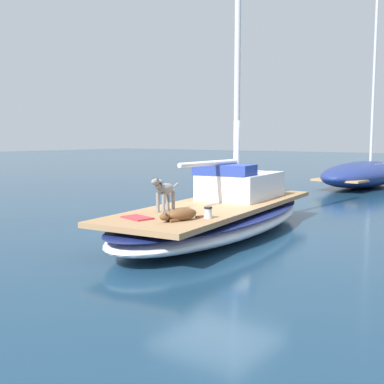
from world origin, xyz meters
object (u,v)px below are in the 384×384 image
(deck_winch, at_px, (208,213))
(deck_towel, at_px, (137,218))
(moored_boat_far_astern, at_px, (364,173))
(dog_brown, at_px, (181,215))
(sailboat_main, at_px, (219,218))
(dog_grey, at_px, (164,190))

(deck_winch, height_order, deck_towel, deck_winch)
(deck_towel, relative_size, moored_boat_far_astern, 0.07)
(deck_towel, bearing_deg, dog_brown, 20.54)
(deck_winch, bearing_deg, dog_brown, -117.92)
(sailboat_main, xyz_separation_m, deck_winch, (0.90, -1.74, 0.42))
(dog_brown, height_order, moored_boat_far_astern, moored_boat_far_astern)
(moored_boat_far_astern, bearing_deg, dog_brown, -85.74)
(sailboat_main, distance_m, dog_brown, 2.35)
(sailboat_main, relative_size, deck_towel, 13.31)
(dog_grey, xyz_separation_m, moored_boat_far_astern, (-0.19, 13.77, -0.50))
(dog_brown, bearing_deg, dog_grey, 144.30)
(sailboat_main, relative_size, deck_winch, 35.48)
(sailboat_main, height_order, dog_brown, dog_brown)
(dog_grey, relative_size, dog_brown, 1.00)
(moored_boat_far_astern, bearing_deg, dog_grey, -89.21)
(deck_towel, bearing_deg, moored_boat_far_astern, 91.22)
(moored_boat_far_astern, bearing_deg, deck_towel, -88.78)
(dog_grey, height_order, deck_winch, dog_grey)
(dog_grey, bearing_deg, moored_boat_far_astern, 90.79)
(deck_towel, height_order, moored_boat_far_astern, moored_boat_far_astern)
(moored_boat_far_astern, bearing_deg, sailboat_main, -87.97)
(deck_winch, xyz_separation_m, deck_towel, (-1.02, -0.77, -0.08))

